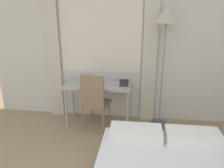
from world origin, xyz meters
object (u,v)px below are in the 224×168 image
at_px(standing_lamp, 166,26).
at_px(telephone, 124,83).
at_px(desk_chair, 95,100).
at_px(desk, 98,88).
at_px(book, 92,84).

bearing_deg(standing_lamp, telephone, -176.39).
xyz_separation_m(desk_chair, standing_lamp, (1.06, 0.29, 1.14)).
distance_m(desk_chair, telephone, 0.56).
height_order(desk, telephone, telephone).
height_order(standing_lamp, book, standing_lamp).
distance_m(desk_chair, book, 0.30).
xyz_separation_m(desk_chair, book, (-0.08, 0.21, 0.19)).
relative_size(telephone, book, 0.52).
relative_size(desk_chair, standing_lamp, 0.50).
distance_m(desk, standing_lamp, 1.48).
xyz_separation_m(desk, desk_chair, (-0.01, -0.26, -0.11)).
bearing_deg(book, standing_lamp, 4.21).
relative_size(desk, telephone, 7.01).
bearing_deg(standing_lamp, book, -175.79).
height_order(standing_lamp, telephone, standing_lamp).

